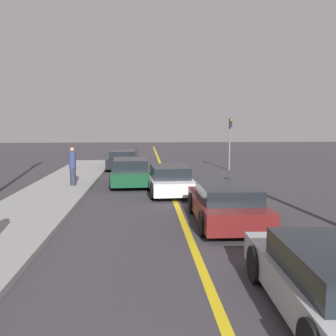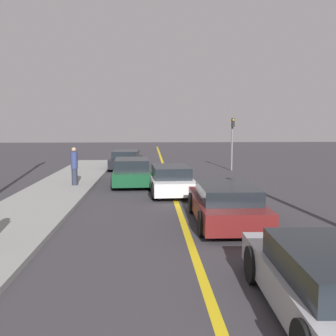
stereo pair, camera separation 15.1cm
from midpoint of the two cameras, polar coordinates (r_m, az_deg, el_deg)
The scene contains 9 objects.
road_center_line at distance 19.85m, azimuth 0.40°, elevation -2.10°, with size 0.20×60.00×0.01m.
sidewalk_left at distance 16.72m, azimuth -17.06°, elevation -3.85°, with size 2.96×28.70×0.14m.
car_near_right_lane at distance 6.60m, azimuth 23.98°, elevation -15.83°, with size 2.01×4.47×1.20m.
car_ahead_center at distance 11.70m, azimuth 9.17°, elevation -5.46°, with size 2.02×4.37×1.22m.
car_far_distant at distance 16.53m, azimuth 0.66°, elevation -1.79°, with size 2.06×4.38×1.23m.
car_parked_left_lot at distance 18.95m, azimuth -5.27°, elevation -0.59°, with size 2.14×4.49×1.33m.
car_oncoming_far at distance 25.47m, azimuth -6.23°, elevation 1.23°, with size 2.16×4.17×1.27m.
pedestrian_mid_group at distance 18.34m, azimuth -13.86°, elevation 0.29°, with size 0.33×0.33×1.81m.
traffic_light at distance 24.80m, azimuth 9.94°, elevation 4.51°, with size 0.18×0.40×3.40m.
Camera 2 is at (-1.05, -1.59, 3.07)m, focal length 40.00 mm.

